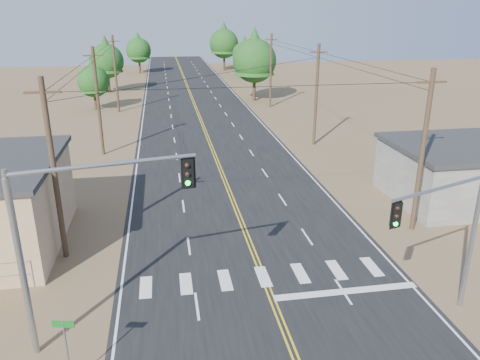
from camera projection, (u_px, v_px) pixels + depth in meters
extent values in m
cube|color=black|center=(215.00, 155.00, 44.66)|extent=(15.00, 200.00, 0.02)
cylinder|color=gray|center=(33.00, 274.00, 23.17)|extent=(0.06, 0.06, 1.50)
cylinder|color=#4C3826|center=(54.00, 172.00, 24.65)|extent=(0.30, 0.30, 10.00)
cube|color=#4C3826|center=(43.00, 92.00, 23.20)|extent=(1.80, 0.12, 0.12)
cylinder|color=#4C3826|center=(98.00, 102.00, 43.17)|extent=(0.30, 0.30, 10.00)
cube|color=#4C3826|center=(93.00, 56.00, 41.73)|extent=(1.80, 0.12, 0.12)
cylinder|color=#4C3826|center=(116.00, 74.00, 61.69)|extent=(0.30, 0.30, 10.00)
cube|color=#4C3826|center=(113.00, 41.00, 60.25)|extent=(1.80, 0.12, 0.12)
cylinder|color=#4C3826|center=(422.00, 153.00, 27.91)|extent=(0.30, 0.30, 10.00)
cube|color=#4C3826|center=(432.00, 82.00, 26.47)|extent=(1.80, 0.12, 0.12)
cylinder|color=#4C3826|center=(316.00, 96.00, 46.43)|extent=(0.30, 0.30, 10.00)
cube|color=#4C3826|center=(319.00, 52.00, 44.99)|extent=(1.80, 0.12, 0.12)
cylinder|color=#4C3826|center=(271.00, 71.00, 64.96)|extent=(0.30, 0.30, 10.00)
cube|color=#4C3826|center=(271.00, 40.00, 63.51)|extent=(1.80, 0.12, 0.12)
cylinder|color=gray|center=(22.00, 271.00, 17.70)|extent=(0.26, 0.26, 7.51)
cylinder|color=gray|center=(5.00, 178.00, 16.41)|extent=(0.19, 0.19, 0.64)
cylinder|color=gray|center=(106.00, 165.00, 17.50)|extent=(6.82, 1.45, 0.17)
cube|color=black|center=(188.00, 173.00, 18.75)|extent=(0.43, 0.39, 1.18)
sphere|color=black|center=(187.00, 165.00, 18.44)|extent=(0.21, 0.21, 0.21)
sphere|color=black|center=(188.00, 174.00, 18.57)|extent=(0.21, 0.21, 0.21)
sphere|color=#0CE533|center=(188.00, 183.00, 18.70)|extent=(0.21, 0.21, 0.21)
cylinder|color=gray|center=(471.00, 246.00, 20.82)|extent=(0.22, 0.22, 6.37)
cylinder|color=gray|center=(442.00, 188.00, 18.43)|extent=(5.12, 2.03, 0.15)
cube|color=black|center=(396.00, 214.00, 17.49)|extent=(0.39, 0.37, 1.00)
sphere|color=black|center=(398.00, 208.00, 17.23)|extent=(0.18, 0.18, 0.18)
sphere|color=black|center=(397.00, 216.00, 17.34)|extent=(0.18, 0.18, 0.18)
sphere|color=#0CE533|center=(396.00, 224.00, 17.45)|extent=(0.18, 0.18, 0.18)
cylinder|color=gray|center=(68.00, 353.00, 16.93)|extent=(0.07, 0.07, 2.74)
cube|color=#0E661B|center=(63.00, 324.00, 16.50)|extent=(0.81, 0.21, 0.27)
cylinder|color=#3F2D1E|center=(95.00, 101.00, 64.27)|extent=(0.44, 0.44, 2.54)
cone|color=#1F4814|center=(93.00, 75.00, 63.06)|extent=(3.95, 3.95, 4.51)
sphere|color=#1F4814|center=(93.00, 81.00, 63.37)|extent=(4.23, 4.23, 4.23)
cylinder|color=#3F2D1E|center=(109.00, 82.00, 77.69)|extent=(0.47, 0.47, 3.33)
cone|color=#1F4814|center=(106.00, 54.00, 76.10)|extent=(5.18, 5.18, 5.92)
sphere|color=#1F4814|center=(107.00, 61.00, 76.51)|extent=(5.55, 5.55, 5.55)
cylinder|color=#3F2D1E|center=(140.00, 66.00, 101.12)|extent=(0.46, 0.46, 3.15)
cone|color=#1F4814|center=(138.00, 45.00, 99.62)|extent=(4.90, 4.90, 5.60)
sphere|color=#1F4814|center=(139.00, 50.00, 100.01)|extent=(5.25, 5.25, 5.25)
cylinder|color=#3F2D1E|center=(254.00, 88.00, 70.57)|extent=(0.49, 0.49, 3.87)
cone|color=#1F4814|center=(255.00, 51.00, 68.73)|extent=(6.02, 6.02, 6.88)
sphere|color=#1F4814|center=(254.00, 61.00, 69.21)|extent=(6.45, 6.45, 6.45)
cylinder|color=#3F2D1E|center=(245.00, 70.00, 95.26)|extent=(0.40, 0.40, 2.98)
cone|color=#1F4814|center=(245.00, 49.00, 93.83)|extent=(4.64, 4.64, 5.30)
sphere|color=#1F4814|center=(245.00, 54.00, 94.20)|extent=(4.97, 4.97, 4.97)
cylinder|color=#3F2D1E|center=(224.00, 62.00, 105.49)|extent=(0.48, 0.48, 3.84)
cone|color=#1F4814|center=(224.00, 37.00, 103.65)|extent=(5.98, 5.98, 6.84)
sphere|color=#1F4814|center=(224.00, 44.00, 104.13)|extent=(6.41, 6.41, 6.41)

